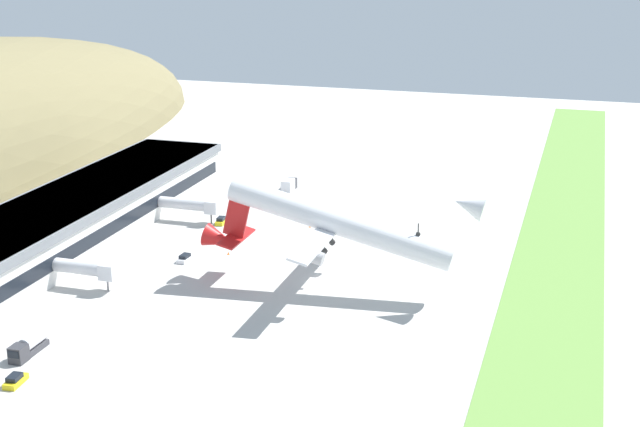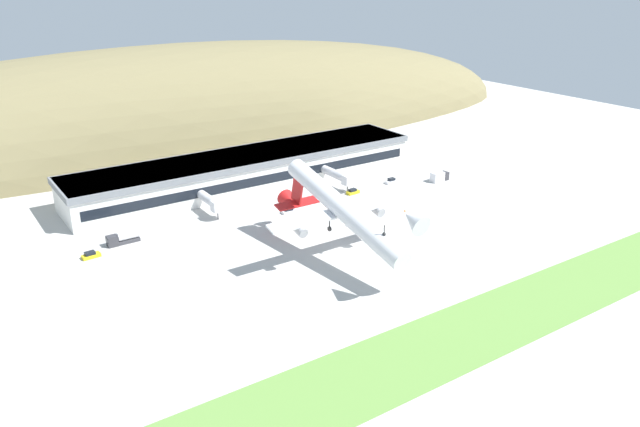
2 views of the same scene
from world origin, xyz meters
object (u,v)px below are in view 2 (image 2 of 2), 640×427
at_px(service_car_1, 391,181).
at_px(service_car_3, 289,211).
at_px(fuel_truck, 123,238).
at_px(jetway_0, 212,202).
at_px(box_truck, 439,177).
at_px(traffic_cone_0, 320,215).
at_px(service_car_0, 91,255).
at_px(service_car_2, 353,192).
at_px(jetway_1, 339,176).
at_px(terminal_building, 248,168).
at_px(traffic_cone_1, 405,210).
at_px(cargo_airplane, 341,210).

distance_m(service_car_1, service_car_3, 40.20).
relative_size(service_car_3, fuel_truck, 0.54).
bearing_deg(jetway_0, service_car_3, -29.10).
height_order(box_truck, traffic_cone_0, box_truck).
relative_size(service_car_0, service_car_2, 1.05).
xyz_separation_m(jetway_1, service_car_2, (0.46, -6.70, -3.32)).
bearing_deg(terminal_building, box_truck, -30.31).
xyz_separation_m(service_car_1, service_car_2, (-15.91, -1.14, -0.03)).
xyz_separation_m(service_car_3, fuel_truck, (-44.75, 5.30, 0.87)).
xyz_separation_m(service_car_2, box_truck, (30.19, -5.68, 0.79)).
relative_size(traffic_cone_0, traffic_cone_1, 1.00).
xyz_separation_m(jetway_0, traffic_cone_1, (46.04, -27.47, -3.71)).
distance_m(jetway_1, service_car_1, 17.60).
bearing_deg(fuel_truck, service_car_0, -157.09).
bearing_deg(jetway_0, fuel_truck, -169.30).
bearing_deg(terminal_building, service_car_0, -154.85).
distance_m(service_car_0, fuel_truck, 9.78).
xyz_separation_m(jetway_1, service_car_3, (-23.66, -9.24, -3.40)).
xyz_separation_m(service_car_1, service_car_3, (-40.03, -3.68, -0.11)).
bearing_deg(service_car_0, service_car_2, 0.76).
bearing_deg(traffic_cone_0, cargo_airplane, -114.15).
relative_size(box_truck, traffic_cone_0, 11.07).
distance_m(terminal_building, service_car_1, 45.37).
relative_size(terminal_building, jetway_0, 8.93).
bearing_deg(service_car_2, service_car_3, -173.99).
height_order(cargo_airplane, service_car_2, cargo_airplane).
bearing_deg(jetway_0, cargo_airplane, -73.12).
relative_size(service_car_2, box_truck, 0.65).
bearing_deg(service_car_1, jetway_1, 161.24).
height_order(service_car_1, fuel_truck, fuel_truck).
height_order(jetway_0, service_car_1, jetway_0).
height_order(service_car_0, box_truck, box_truck).
xyz_separation_m(terminal_building, jetway_1, (21.88, -18.32, -1.65)).
bearing_deg(traffic_cone_0, jetway_1, 42.10).
bearing_deg(box_truck, terminal_building, 149.69).
height_order(terminal_building, jetway_1, terminal_building).
xyz_separation_m(jetway_0, box_truck, (72.77, -13.41, -2.53)).
distance_m(terminal_building, service_car_3, 28.08).
bearing_deg(jetway_1, service_car_2, -86.10).
xyz_separation_m(cargo_airplane, fuel_truck, (-39.23, 37.68, -11.11)).
bearing_deg(traffic_cone_0, service_car_0, 172.14).
bearing_deg(fuel_truck, box_truck, -4.87).
distance_m(terminal_building, box_truck, 60.99).
relative_size(fuel_truck, traffic_cone_0, 13.89).
height_order(terminal_building, service_car_2, terminal_building).
distance_m(service_car_3, box_truck, 54.41).
bearing_deg(cargo_airplane, jetway_1, 54.97).
height_order(terminal_building, traffic_cone_1, terminal_building).
bearing_deg(service_car_0, service_car_1, 1.33).
bearing_deg(box_truck, service_car_0, 177.54).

